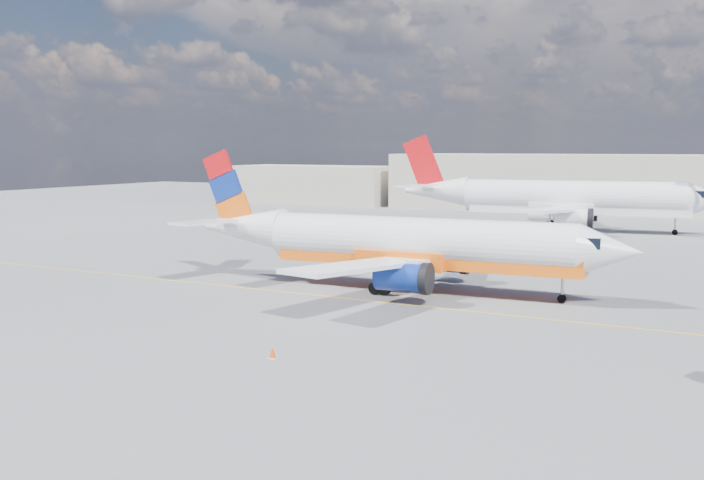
% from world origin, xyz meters
% --- Properties ---
extents(ground, '(240.00, 240.00, 0.00)m').
position_xyz_m(ground, '(0.00, 0.00, 0.00)').
color(ground, '#57575C').
rests_on(ground, ground).
extents(taxi_line, '(70.00, 0.15, 0.01)m').
position_xyz_m(taxi_line, '(0.00, 3.00, 0.01)').
color(taxi_line, yellow).
rests_on(taxi_line, ground).
extents(terminal_main, '(70.00, 14.00, 8.00)m').
position_xyz_m(terminal_main, '(5.00, 75.00, 4.00)').
color(terminal_main, beige).
rests_on(terminal_main, ground).
extents(terminal_annex, '(26.00, 10.00, 6.00)m').
position_xyz_m(terminal_annex, '(-45.00, 72.00, 3.00)').
color(terminal_annex, beige).
rests_on(terminal_annex, ground).
extents(main_jet, '(29.68, 23.43, 8.99)m').
position_xyz_m(main_jet, '(0.13, 7.19, 3.00)').
color(main_jet, white).
rests_on(main_jet, ground).
extents(second_jet, '(34.69, 27.09, 10.49)m').
position_xyz_m(second_jet, '(0.55, 47.45, 3.50)').
color(second_jet, white).
rests_on(second_jet, ground).
extents(traffic_cone, '(0.35, 0.35, 0.49)m').
position_xyz_m(traffic_cone, '(1.75, -10.29, 0.24)').
color(traffic_cone, white).
rests_on(traffic_cone, ground).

